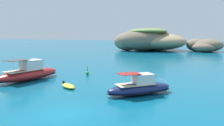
{
  "coord_description": "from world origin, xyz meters",
  "views": [
    {
      "loc": [
        9.48,
        -14.28,
        6.18
      ],
      "look_at": [
        -0.56,
        12.13,
        2.51
      ],
      "focal_mm": 35.6,
      "sensor_mm": 36.0,
      "label": 1
    }
  ],
  "objects_px": {
    "islet_large": "(149,41)",
    "motorboat_red": "(29,73)",
    "motorboat_navy": "(140,88)",
    "islet_small": "(205,46)",
    "dinghy_tender": "(68,86)",
    "channel_buoy": "(87,73)"
  },
  "relations": [
    {
      "from": "motorboat_navy",
      "to": "dinghy_tender",
      "type": "height_order",
      "value": "motorboat_navy"
    },
    {
      "from": "islet_large",
      "to": "islet_small",
      "type": "bearing_deg",
      "value": -0.26
    },
    {
      "from": "islet_large",
      "to": "islet_small",
      "type": "height_order",
      "value": "islet_large"
    },
    {
      "from": "motorboat_navy",
      "to": "channel_buoy",
      "type": "relative_size",
      "value": 4.63
    },
    {
      "from": "dinghy_tender",
      "to": "channel_buoy",
      "type": "relative_size",
      "value": 1.87
    },
    {
      "from": "motorboat_navy",
      "to": "islet_small",
      "type": "bearing_deg",
      "value": 82.8
    },
    {
      "from": "islet_large",
      "to": "dinghy_tender",
      "type": "distance_m",
      "value": 64.93
    },
    {
      "from": "islet_small",
      "to": "motorboat_red",
      "type": "relative_size",
      "value": 1.55
    },
    {
      "from": "islet_large",
      "to": "motorboat_red",
      "type": "relative_size",
      "value": 3.61
    },
    {
      "from": "motorboat_red",
      "to": "channel_buoy",
      "type": "distance_m",
      "value": 8.42
    },
    {
      "from": "motorboat_navy",
      "to": "motorboat_red",
      "type": "distance_m",
      "value": 15.89
    },
    {
      "from": "islet_large",
      "to": "motorboat_red",
      "type": "height_order",
      "value": "islet_large"
    },
    {
      "from": "dinghy_tender",
      "to": "islet_large",
      "type": "bearing_deg",
      "value": 93.24
    },
    {
      "from": "dinghy_tender",
      "to": "channel_buoy",
      "type": "bearing_deg",
      "value": 101.69
    },
    {
      "from": "islet_large",
      "to": "motorboat_red",
      "type": "bearing_deg",
      "value": -93.35
    },
    {
      "from": "motorboat_navy",
      "to": "islet_large",
      "type": "bearing_deg",
      "value": 100.62
    },
    {
      "from": "islet_large",
      "to": "channel_buoy",
      "type": "distance_m",
      "value": 56.75
    },
    {
      "from": "islet_small",
      "to": "motorboat_red",
      "type": "xyz_separation_m",
      "value": [
        -23.94,
        -62.73,
        -1.18
      ]
    },
    {
      "from": "islet_small",
      "to": "motorboat_red",
      "type": "height_order",
      "value": "islet_small"
    },
    {
      "from": "dinghy_tender",
      "to": "motorboat_red",
      "type": "bearing_deg",
      "value": 165.4
    },
    {
      "from": "islet_large",
      "to": "islet_small",
      "type": "xyz_separation_m",
      "value": [
        20.25,
        -0.09,
        -1.6
      ]
    },
    {
      "from": "islet_large",
      "to": "motorboat_navy",
      "type": "relative_size",
      "value": 5.11
    }
  ]
}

